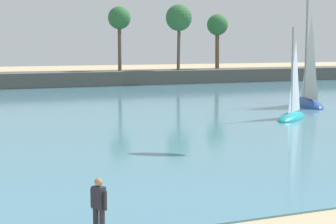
# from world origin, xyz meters

# --- Properties ---
(person_at_waterline) EXTENTS (0.35, 0.48, 1.67)m
(person_at_waterline) POSITION_xyz_m (-1.63, 7.84, 0.89)
(person_at_waterline) COLOR #23232D
(person_at_waterline) RESTS_ON ground
(sailboat_near_shore) EXTENTS (4.41, 3.95, 6.63)m
(sailboat_near_shore) POSITION_xyz_m (16.74, 25.51, 0.66)
(sailboat_near_shore) COLOR teal
(sailboat_near_shore) RESTS_ON sea
(sailboat_mid_bay) EXTENTS (3.87, 6.81, 9.45)m
(sailboat_mid_bay) POSITION_xyz_m (22.71, 31.98, 0.91)
(sailboat_mid_bay) COLOR #234793
(sailboat_mid_bay) RESTS_ON sea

